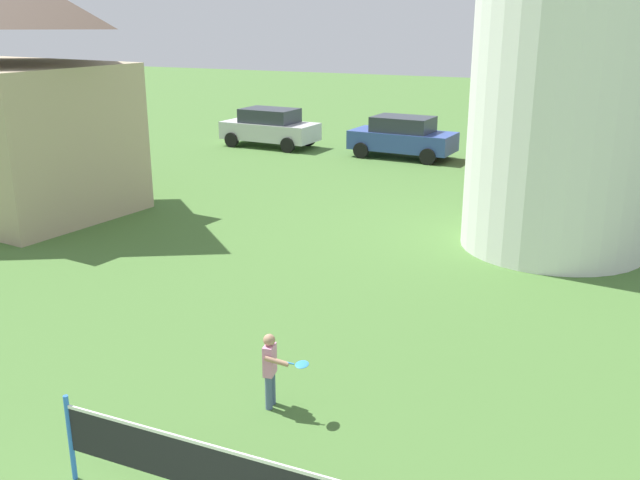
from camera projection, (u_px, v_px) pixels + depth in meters
The scene contains 6 objects.
tennis_net at pixel (240, 478), 7.30m from camera, with size 4.59×0.06×1.10m.
player_far at pixel (272, 366), 9.75m from camera, with size 0.71×0.38×1.10m.
parked_car_silver at pixel (270, 127), 29.31m from camera, with size 4.03×2.07×1.56m.
parked_car_blue at pixel (403, 136), 27.03m from camera, with size 4.03×2.08×1.56m.
parked_car_red at pixel (535, 146), 25.12m from camera, with size 4.08×1.94×1.56m.
chapel at pixel (4, 91), 18.98m from camera, with size 6.80×5.33×7.60m.
Camera 1 is at (3.22, -2.97, 5.22)m, focal length 39.99 mm.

